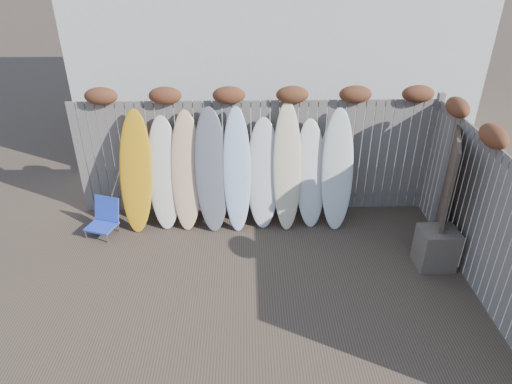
{
  "coord_description": "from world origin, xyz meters",
  "views": [
    {
      "loc": [
        -0.14,
        -4.64,
        4.28
      ],
      "look_at": [
        0.0,
        1.2,
        1.0
      ],
      "focal_mm": 32.0,
      "sensor_mm": 36.0,
      "label": 1
    }
  ],
  "objects_px": {
    "wooden_crate": "(436,248)",
    "lattice_panel": "(445,194)",
    "beach_chair": "(104,218)",
    "surfboard_0": "(136,172)"
  },
  "relations": [
    {
      "from": "wooden_crate",
      "to": "lattice_panel",
      "type": "xyz_separation_m",
      "value": [
        0.2,
        0.49,
        0.62
      ]
    },
    {
      "from": "wooden_crate",
      "to": "lattice_panel",
      "type": "bearing_deg",
      "value": 67.67
    },
    {
      "from": "beach_chair",
      "to": "surfboard_0",
      "type": "relative_size",
      "value": 0.29
    },
    {
      "from": "beach_chair",
      "to": "wooden_crate",
      "type": "height_order",
      "value": "wooden_crate"
    },
    {
      "from": "wooden_crate",
      "to": "surfboard_0",
      "type": "relative_size",
      "value": 0.31
    },
    {
      "from": "surfboard_0",
      "to": "lattice_panel",
      "type": "bearing_deg",
      "value": -4.6
    },
    {
      "from": "beach_chair",
      "to": "surfboard_0",
      "type": "bearing_deg",
      "value": 25.09
    },
    {
      "from": "lattice_panel",
      "to": "beach_chair",
      "type": "bearing_deg",
      "value": -163.62
    },
    {
      "from": "wooden_crate",
      "to": "lattice_panel",
      "type": "distance_m",
      "value": 0.82
    },
    {
      "from": "wooden_crate",
      "to": "beach_chair",
      "type": "bearing_deg",
      "value": 168.86
    }
  ]
}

